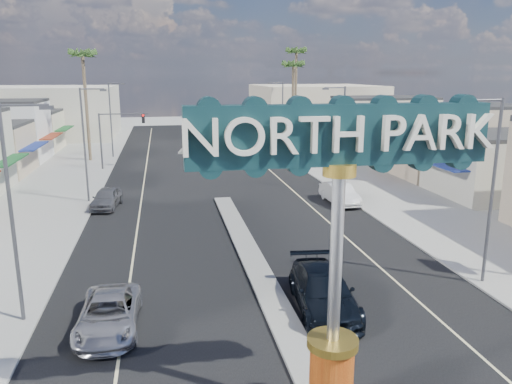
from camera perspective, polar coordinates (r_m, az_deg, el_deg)
name	(u,v)px	position (r m, az deg, el deg)	size (l,w,h in m)	color
ground	(221,196)	(41.89, -4.06, -0.51)	(160.00, 160.00, 0.00)	gray
road	(221,196)	(41.89, -4.06, -0.51)	(20.00, 120.00, 0.01)	black
median_island	(256,266)	(26.77, 0.00, -8.50)	(1.30, 30.00, 0.16)	gray
sidewalk_left	(44,204)	(42.67, -23.07, -1.24)	(8.00, 120.00, 0.12)	gray
sidewalk_right	(377,189)	(45.59, 13.69, 0.36)	(8.00, 120.00, 0.12)	gray
storefront_row_right	(413,136)	(60.99, 17.48, 6.16)	(12.00, 42.00, 6.00)	#B7B29E
backdrop_far_left	(51,112)	(87.37, -22.39, 8.46)	(20.00, 20.00, 8.00)	#B7B29E
backdrop_far_right	(314,108)	(89.65, 6.70, 9.47)	(20.00, 20.00, 8.00)	beige
gateway_sign	(337,229)	(13.85, 9.28, -4.21)	(8.20, 1.50, 9.15)	#B6360E
traffic_signal_left	(118,130)	(54.90, -15.52, 6.89)	(5.09, 0.45, 6.00)	#47474C
traffic_signal_right	(287,126)	(56.41, 3.56, 7.51)	(5.09, 0.45, 6.00)	#47474C
streetlight_l_near	(15,204)	(21.80, -25.87, -1.23)	(2.03, 0.22, 9.00)	#47474C
streetlight_l_mid	(86,139)	(41.13, -18.84, 5.73)	(2.03, 0.22, 9.00)	#47474C
streetlight_l_far	(112,116)	(62.87, -16.14, 8.35)	(2.03, 0.22, 9.00)	#47474C
streetlight_r_near	(490,183)	(25.83, 25.19, 0.95)	(2.03, 0.22, 9.00)	#47474C
streetlight_r_mid	(341,133)	(43.40, 9.73, 6.62)	(2.03, 0.22, 9.00)	#47474C
streetlight_r_far	(281,113)	(64.38, 2.90, 8.96)	(2.03, 0.22, 9.00)	#47474C
palm_left_far	(83,60)	(61.00, -19.18, 14.06)	(2.60, 2.60, 13.10)	brown
palm_right_mid	(293,69)	(68.70, 4.29, 13.85)	(2.60, 2.60, 12.10)	brown
palm_right_far	(296,57)	(75.04, 4.63, 15.17)	(2.60, 2.60, 14.10)	brown
suv_left	(109,314)	(21.35, -16.47, -13.21)	(2.34, 5.08, 1.41)	#A9A9AE
suv_right	(323,291)	(22.28, 7.71, -11.14)	(2.41, 5.94, 1.72)	black
car_parked_left	(107,198)	(39.79, -16.72, -0.67)	(1.81, 4.50, 1.53)	slate
car_parked_right	(340,193)	(39.96, 9.53, -0.16)	(1.71, 4.90, 1.62)	silver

